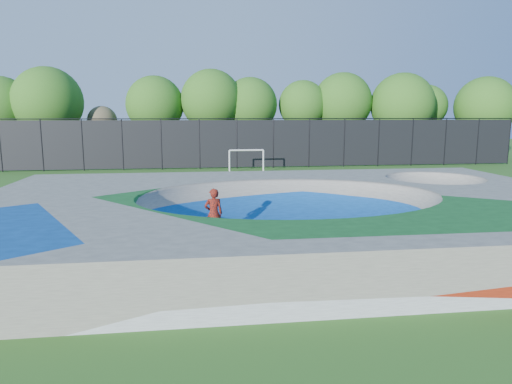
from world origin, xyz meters
TOP-DOWN VIEW (x-y plane):
  - ground at (0.00, 0.00)m, footprint 120.00×120.00m
  - skate_deck at (0.00, 0.00)m, footprint 22.00×14.00m
  - skater at (-2.75, -0.18)m, footprint 0.72×0.53m
  - skateboard at (-2.75, -0.18)m, footprint 0.80×0.34m
  - soccer_goal at (0.45, 17.98)m, footprint 2.68×0.12m
  - fence at (0.00, 21.00)m, footprint 48.09×0.09m
  - treeline at (1.26, 26.13)m, footprint 53.74×7.04m

SIDE VIEW (x-z plane):
  - ground at x=0.00m, z-range 0.00..0.00m
  - skateboard at x=-2.75m, z-range 0.00..0.05m
  - skate_deck at x=0.00m, z-range 0.00..1.50m
  - skater at x=-2.75m, z-range 0.00..1.81m
  - soccer_goal at x=0.45m, z-range 0.34..2.10m
  - fence at x=0.00m, z-range 0.08..4.12m
  - treeline at x=1.26m, z-range 1.04..9.43m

